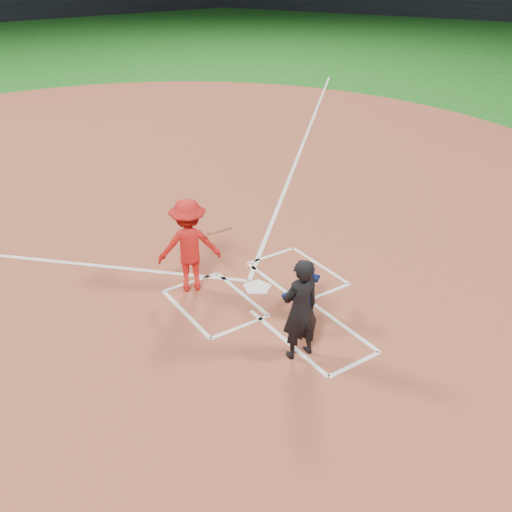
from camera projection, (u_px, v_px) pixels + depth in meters
ground at (257, 288)px, 11.20m from camera, size 120.00×120.00×0.00m
home_plate_dirt at (134, 191)px, 15.55m from camera, size 28.00×28.00×0.01m
stadium_wall_right at (508, 1)px, 48.40m from camera, size 31.04×52.56×3.20m
home_plate at (257, 287)px, 11.19m from camera, size 0.60×0.60×0.02m
catcher at (305, 290)px, 10.09m from camera, size 1.08×0.56×1.11m
umpire at (300, 309)px, 8.96m from camera, size 0.69×0.49×1.78m
chalk_markings at (145, 199)px, 15.03m from camera, size 28.35×17.32×0.01m
batter_at_plate at (189, 246)px, 10.76m from camera, size 1.67×1.09×1.86m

